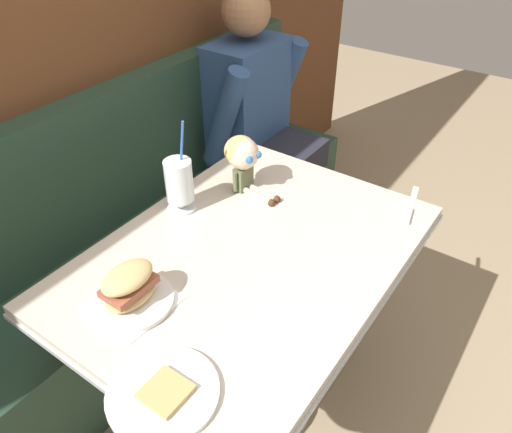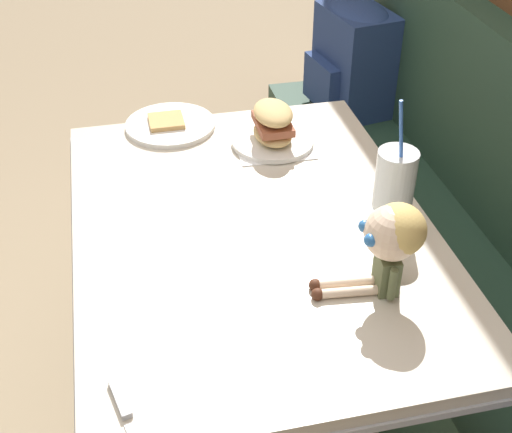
# 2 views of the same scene
# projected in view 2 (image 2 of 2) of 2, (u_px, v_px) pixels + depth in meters

# --- Properties ---
(booth_bench) EXTENTS (2.60, 0.48, 1.00)m
(booth_bench) POSITION_uv_depth(u_px,v_px,m) (475.00, 315.00, 1.92)
(booth_bench) COLOR #233D2D
(booth_bench) RESTS_ON ground
(diner_table) EXTENTS (1.11, 0.81, 0.74)m
(diner_table) POSITION_uv_depth(u_px,v_px,m) (253.00, 290.00, 1.69)
(diner_table) COLOR beige
(diner_table) RESTS_ON ground
(toast_plate) EXTENTS (0.25, 0.25, 0.03)m
(toast_plate) POSITION_uv_depth(u_px,v_px,m) (170.00, 124.00, 1.94)
(toast_plate) COLOR white
(toast_plate) RESTS_ON diner_table
(milkshake_glass) EXTENTS (0.10, 0.10, 0.32)m
(milkshake_glass) POSITION_uv_depth(u_px,v_px,m) (395.00, 184.00, 1.53)
(milkshake_glass) COLOR silver
(milkshake_glass) RESTS_ON diner_table
(sandwich_plate) EXTENTS (0.22, 0.22, 0.12)m
(sandwich_plate) POSITION_uv_depth(u_px,v_px,m) (273.00, 129.00, 1.84)
(sandwich_plate) COLOR white
(sandwich_plate) RESTS_ON diner_table
(butter_knife) EXTENTS (0.23, 0.07, 0.01)m
(butter_knife) POSITION_uv_depth(u_px,v_px,m) (126.00, 414.00, 1.14)
(butter_knife) COLOR silver
(butter_knife) RESTS_ON diner_table
(seated_doll) EXTENTS (0.12, 0.22, 0.20)m
(seated_doll) POSITION_uv_depth(u_px,v_px,m) (392.00, 238.00, 1.32)
(seated_doll) COLOR #5B6642
(seated_doll) RESTS_ON diner_table
(backpack) EXTENTS (0.33, 0.29, 0.41)m
(backpack) POSITION_uv_depth(u_px,v_px,m) (353.00, 56.00, 2.54)
(backpack) COLOR navy
(backpack) RESTS_ON booth_bench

